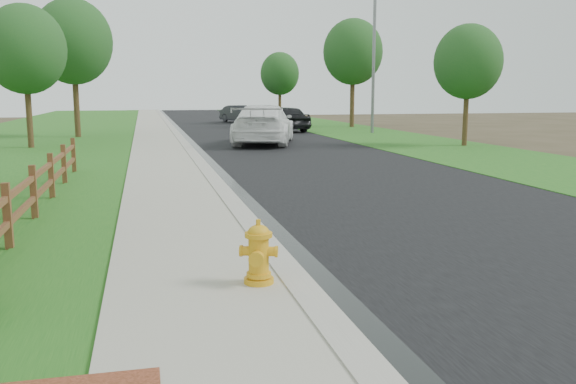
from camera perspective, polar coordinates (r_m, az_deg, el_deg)
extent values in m
plane|color=#36301D|center=(5.75, 2.85, -16.48)|extent=(120.00, 120.00, 0.00)
cube|color=black|center=(40.50, -4.70, 5.81)|extent=(8.00, 90.00, 0.02)
cube|color=gray|center=(40.09, -10.68, 5.72)|extent=(0.40, 90.00, 0.12)
cube|color=black|center=(40.11, -10.18, 5.68)|extent=(0.50, 90.00, 0.00)
cube|color=#A19C8C|center=(40.05, -12.55, 5.64)|extent=(2.20, 90.00, 0.10)
cube|color=#1A5317|center=(40.07, -15.27, 5.50)|extent=(1.60, 90.00, 0.06)
cube|color=#1A5317|center=(40.58, -22.65, 5.14)|extent=(9.00, 90.00, 0.04)
cube|color=#1A5317|center=(42.09, 4.67, 5.96)|extent=(6.00, 90.00, 0.04)
cube|color=#542D1C|center=(10.57, -24.76, -2.17)|extent=(0.12, 0.12, 1.10)
cube|color=#542D1C|center=(12.90, -22.70, -0.09)|extent=(0.12, 0.12, 1.10)
cube|color=#542D1C|center=(15.25, -21.27, 1.36)|extent=(0.12, 0.12, 1.10)
cube|color=#542D1C|center=(17.61, -20.23, 2.41)|extent=(0.12, 0.12, 1.10)
cube|color=#542D1C|center=(19.98, -19.43, 3.22)|extent=(0.12, 0.12, 1.10)
cube|color=#542D1C|center=(11.75, -23.60, -1.50)|extent=(0.08, 2.35, 0.10)
cube|color=#542D1C|center=(11.69, -23.72, 0.42)|extent=(0.08, 2.35, 0.10)
cube|color=#542D1C|center=(14.09, -21.90, 0.29)|extent=(0.08, 2.35, 0.10)
cube|color=#542D1C|center=(14.03, -22.00, 1.91)|extent=(0.08, 2.35, 0.10)
cube|color=#542D1C|center=(16.44, -20.69, 1.58)|extent=(0.08, 2.35, 0.10)
cube|color=#542D1C|center=(16.39, -20.77, 2.96)|extent=(0.08, 2.35, 0.10)
cube|color=#542D1C|center=(18.80, -19.79, 2.54)|extent=(0.08, 2.35, 0.10)
cube|color=#542D1C|center=(18.77, -19.85, 3.75)|extent=(0.08, 2.35, 0.10)
cylinder|color=gold|center=(7.85, -2.74, -8.25)|extent=(0.38, 0.38, 0.07)
cylinder|color=gold|center=(7.76, -2.76, -6.11)|extent=(0.26, 0.26, 0.58)
cylinder|color=gold|center=(7.82, -2.75, -7.70)|extent=(0.31, 0.31, 0.06)
cylinder|color=gold|center=(7.69, -2.78, -4.01)|extent=(0.35, 0.35, 0.06)
ellipsoid|color=gold|center=(7.68, -2.78, -3.85)|extent=(0.28, 0.28, 0.21)
cylinder|color=gold|center=(7.65, -2.79, -2.87)|extent=(0.06, 0.06, 0.08)
cylinder|color=gold|center=(7.59, -2.93, -6.21)|extent=(0.20, 0.18, 0.17)
cylinder|color=gold|center=(7.77, -4.17, -5.51)|extent=(0.18, 0.17, 0.13)
cylinder|color=gold|center=(7.72, -1.35, -5.59)|extent=(0.18, 0.17, 0.13)
imported|color=white|center=(29.32, -2.29, 6.34)|extent=(4.36, 6.93, 1.87)
imported|color=black|center=(38.92, -0.44, 6.91)|extent=(2.93, 5.06, 1.62)
imported|color=black|center=(49.95, -4.53, 7.29)|extent=(2.99, 4.44, 1.38)
cylinder|color=slate|center=(37.35, 8.03, 12.55)|extent=(0.19, 0.19, 9.26)
cylinder|color=#332015|center=(29.51, -23.11, 7.45)|extent=(0.26, 0.26, 3.79)
ellipsoid|color=#1B4D1F|center=(29.56, -23.42, 12.17)|extent=(3.55, 3.55, 3.90)
cylinder|color=#332015|center=(29.39, 16.30, 7.40)|extent=(0.23, 0.23, 3.37)
ellipsoid|color=#1B4D1F|center=(29.41, 16.50, 11.62)|extent=(3.08, 3.08, 3.39)
cylinder|color=#332015|center=(35.59, -19.22, 8.47)|extent=(0.31, 0.31, 4.52)
ellipsoid|color=#1B4D1F|center=(35.69, -19.48, 13.13)|extent=(4.18, 4.18, 4.59)
cylinder|color=#332015|center=(43.55, 6.03, 9.04)|extent=(0.31, 0.31, 4.58)
ellipsoid|color=#1B4D1F|center=(43.64, 6.10, 12.92)|extent=(4.15, 4.15, 4.56)
cylinder|color=#332015|center=(48.17, -0.77, 8.42)|extent=(0.23, 0.23, 3.40)
ellipsoid|color=#1B4D1F|center=(48.18, -0.78, 11.02)|extent=(3.01, 3.01, 3.31)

